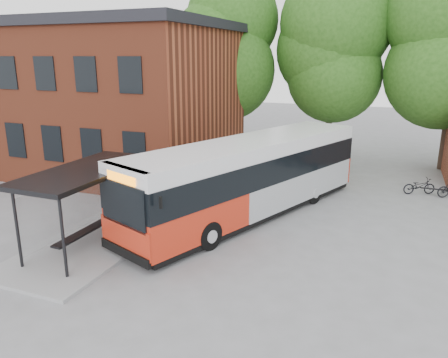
% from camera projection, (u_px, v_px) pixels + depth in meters
% --- Properties ---
extents(ground, '(100.00, 100.00, 0.00)m').
position_uv_depth(ground, '(218.00, 255.00, 15.05)').
color(ground, slate).
extents(station_building, '(18.40, 10.40, 8.50)m').
position_uv_depth(station_building, '(78.00, 96.00, 26.59)').
color(station_building, brown).
rests_on(station_building, ground).
extents(bus_shelter, '(3.60, 7.00, 2.90)m').
position_uv_depth(bus_shelter, '(89.00, 208.00, 15.37)').
color(bus_shelter, black).
rests_on(bus_shelter, ground).
extents(tree_0, '(7.92, 7.92, 11.00)m').
position_uv_depth(tree_0, '(226.00, 73.00, 30.00)').
color(tree_0, '#204913').
rests_on(tree_0, ground).
extents(tree_1, '(7.92, 7.92, 10.40)m').
position_uv_depth(tree_1, '(332.00, 78.00, 28.47)').
color(tree_1, '#204913').
rests_on(tree_1, ground).
extents(city_bus, '(7.17, 12.99, 3.27)m').
position_uv_depth(city_bus, '(250.00, 178.00, 18.41)').
color(city_bus, red).
rests_on(city_bus, ground).
extents(bicycle_0, '(1.66, 1.16, 0.83)m').
position_uv_depth(bicycle_0, '(419.00, 186.00, 21.55)').
color(bicycle_0, black).
rests_on(bicycle_0, ground).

